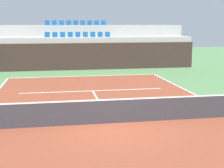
{
  "coord_description": "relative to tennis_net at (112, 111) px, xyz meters",
  "views": [
    {
      "loc": [
        -2.17,
        -12.12,
        3.84
      ],
      "look_at": [
        0.37,
        2.0,
        1.2
      ],
      "focal_mm": 52.33,
      "sensor_mm": 36.0,
      "label": 1
    }
  ],
  "objects": [
    {
      "name": "stands_tier_lower",
      "position": [
        0.0,
        16.88,
        0.85
      ],
      "size": [
        20.15,
        2.4,
        2.72
      ],
      "primitive_type": "cube",
      "color": "#9E9E99",
      "rests_on": "ground_plane"
    },
    {
      "name": "seating_row_upper",
      "position": [
        0.0,
        19.38,
        3.37
      ],
      "size": [
        5.76,
        0.44,
        0.44
      ],
      "color": "#145193",
      "rests_on": "stands_tier_upper"
    },
    {
      "name": "tennis_net",
      "position": [
        0.0,
        0.0,
        0.0
      ],
      "size": [
        11.08,
        0.08,
        1.07
      ],
      "color": "black",
      "rests_on": "court_surface"
    },
    {
      "name": "seating_row_lower",
      "position": [
        0.0,
        16.98,
        2.34
      ],
      "size": [
        5.76,
        0.44,
        0.44
      ],
      "color": "#145193",
      "rests_on": "stands_tier_lower"
    },
    {
      "name": "service_line_far",
      "position": [
        0.0,
        6.4,
        -0.5
      ],
      "size": [
        8.26,
        0.1,
        0.0
      ],
      "primitive_type": "cube",
      "color": "white",
      "rests_on": "court_surface"
    },
    {
      "name": "ground_plane",
      "position": [
        0.0,
        0.0,
        -0.51
      ],
      "size": [
        80.0,
        80.0,
        0.0
      ],
      "primitive_type": "plane",
      "color": "#477042"
    },
    {
      "name": "centre_service_line",
      "position": [
        0.0,
        3.2,
        -0.5
      ],
      "size": [
        0.1,
        6.4,
        0.0
      ],
      "primitive_type": "cube",
      "color": "white",
      "rests_on": "court_surface"
    },
    {
      "name": "baseline_far",
      "position": [
        0.0,
        11.95,
        -0.5
      ],
      "size": [
        11.0,
        0.1,
        0.0
      ],
      "primitive_type": "cube",
      "color": "white",
      "rests_on": "court_surface"
    },
    {
      "name": "back_wall",
      "position": [
        0.0,
        15.53,
        0.62
      ],
      "size": [
        20.15,
        0.3,
        2.26
      ],
      "primitive_type": "cube",
      "color": "#33231E",
      "rests_on": "ground_plane"
    },
    {
      "name": "stands_tier_upper",
      "position": [
        0.0,
        19.28,
        1.37
      ],
      "size": [
        20.15,
        2.4,
        3.75
      ],
      "primitive_type": "cube",
      "color": "#9E9E99",
      "rests_on": "ground_plane"
    },
    {
      "name": "court_surface",
      "position": [
        0.0,
        0.0,
        -0.5
      ],
      "size": [
        11.0,
        24.0,
        0.01
      ],
      "primitive_type": "cube",
      "color": "brown",
      "rests_on": "ground_plane"
    }
  ]
}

